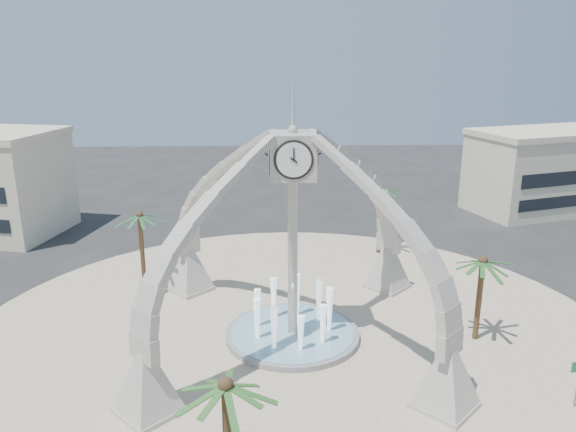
{
  "coord_description": "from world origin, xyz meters",
  "views": [
    {
      "loc": [
        -1.13,
        -30.13,
        16.58
      ],
      "look_at": [
        -0.2,
        2.0,
        7.02
      ],
      "focal_mm": 35.0,
      "sensor_mm": 36.0,
      "label": 1
    }
  ],
  "objects_px": {
    "fountain": "(292,333)",
    "palm_south": "(226,387)",
    "palm_west": "(140,217)",
    "palm_north": "(381,189)",
    "palm_east": "(483,262)",
    "clock_tower": "(293,235)"
  },
  "relations": [
    {
      "from": "fountain",
      "to": "palm_south",
      "type": "distance_m",
      "value": 14.28
    },
    {
      "from": "fountain",
      "to": "palm_south",
      "type": "xyz_separation_m",
      "value": [
        -2.81,
        -13.07,
        5.01
      ]
    },
    {
      "from": "palm_west",
      "to": "palm_south",
      "type": "xyz_separation_m",
      "value": [
        7.36,
        -19.72,
        -0.39
      ]
    },
    {
      "from": "fountain",
      "to": "palm_north",
      "type": "xyz_separation_m",
      "value": [
        7.81,
        14.36,
        5.29
      ]
    },
    {
      "from": "palm_east",
      "to": "palm_south",
      "type": "height_order",
      "value": "palm_south"
    },
    {
      "from": "fountain",
      "to": "palm_east",
      "type": "bearing_deg",
      "value": -2.68
    },
    {
      "from": "palm_south",
      "to": "palm_east",
      "type": "bearing_deg",
      "value": 42.55
    },
    {
      "from": "palm_east",
      "to": "palm_south",
      "type": "distance_m",
      "value": 18.58
    },
    {
      "from": "fountain",
      "to": "palm_west",
      "type": "bearing_deg",
      "value": 146.83
    },
    {
      "from": "palm_east",
      "to": "palm_north",
      "type": "relative_size",
      "value": 0.9
    },
    {
      "from": "palm_west",
      "to": "palm_south",
      "type": "bearing_deg",
      "value": -69.53
    },
    {
      "from": "palm_north",
      "to": "palm_east",
      "type": "bearing_deg",
      "value": -78.37
    },
    {
      "from": "palm_west",
      "to": "palm_north",
      "type": "xyz_separation_m",
      "value": [
        17.99,
        7.71,
        -0.11
      ]
    },
    {
      "from": "palm_west",
      "to": "clock_tower",
      "type": "bearing_deg",
      "value": -33.17
    },
    {
      "from": "clock_tower",
      "to": "palm_west",
      "type": "xyz_separation_m",
      "value": [
        -10.17,
        6.65,
        -0.81
      ]
    },
    {
      "from": "palm_west",
      "to": "palm_east",
      "type": "bearing_deg",
      "value": -18.79
    },
    {
      "from": "palm_north",
      "to": "palm_south",
      "type": "relative_size",
      "value": 1.05
    },
    {
      "from": "palm_east",
      "to": "palm_north",
      "type": "bearing_deg",
      "value": 101.63
    },
    {
      "from": "clock_tower",
      "to": "palm_north",
      "type": "height_order",
      "value": "clock_tower"
    },
    {
      "from": "palm_east",
      "to": "clock_tower",
      "type": "bearing_deg",
      "value": 177.32
    },
    {
      "from": "palm_east",
      "to": "palm_west",
      "type": "bearing_deg",
      "value": 161.21
    },
    {
      "from": "clock_tower",
      "to": "palm_north",
      "type": "bearing_deg",
      "value": 61.45
    }
  ]
}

